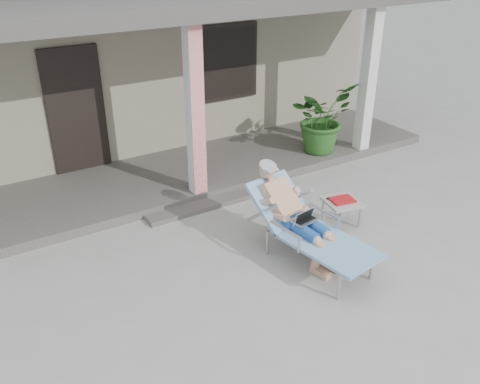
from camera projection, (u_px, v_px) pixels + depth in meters
ground at (275, 265)px, 6.58m from camera, size 60.00×60.00×0.00m
house at (102, 48)px, 10.75m from camera, size 10.40×5.40×3.30m
porch_deck at (176, 176)px, 8.82m from camera, size 10.00×2.00×0.15m
porch_overhang at (167, 12)px, 7.54m from camera, size 10.00×2.30×2.85m
porch_step at (207, 205)px, 7.96m from camera, size 2.00×0.30×0.07m
lounger at (303, 206)px, 6.42m from camera, size 0.98×1.95×1.23m
side_table at (342, 203)px, 7.32m from camera, size 0.55×0.55×0.43m
potted_palm at (321, 118)px, 9.37m from camera, size 1.35×1.23×1.29m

